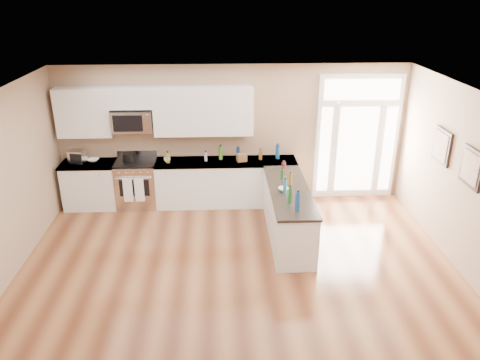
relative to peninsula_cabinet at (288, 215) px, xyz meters
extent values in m
plane|color=#5C2E19|center=(-0.93, -2.24, -0.43)|extent=(8.00, 8.00, 0.00)
plane|color=#A08265|center=(-0.93, 1.76, 0.97)|extent=(7.00, 0.00, 7.00)
plane|color=white|center=(-0.93, -2.24, 2.37)|extent=(8.00, 8.00, 0.00)
cube|color=white|center=(-3.80, 1.45, 0.02)|extent=(1.06, 0.62, 0.90)
cube|color=black|center=(-3.80, 1.45, -0.38)|extent=(1.02, 0.52, 0.10)
cube|color=black|center=(-3.80, 1.45, 0.49)|extent=(1.10, 0.66, 0.04)
cube|color=white|center=(-1.08, 1.45, 0.02)|extent=(2.81, 0.62, 0.90)
cube|color=black|center=(-1.08, 1.45, -0.38)|extent=(2.77, 0.52, 0.10)
cube|color=black|center=(-1.08, 1.45, 0.49)|extent=(2.85, 0.66, 0.04)
cube|color=white|center=(0.00, 0.00, 0.02)|extent=(0.65, 2.28, 0.90)
cube|color=black|center=(0.00, 0.00, -0.38)|extent=(0.61, 2.18, 0.10)
cube|color=black|center=(0.00, 0.00, 0.49)|extent=(0.69, 2.32, 0.04)
cube|color=white|center=(-3.81, 1.59, 1.49)|extent=(1.04, 0.33, 0.95)
cube|color=white|center=(-1.50, 1.59, 1.49)|extent=(1.94, 0.33, 0.95)
cube|color=white|center=(-2.88, 1.59, 1.77)|extent=(0.82, 0.33, 0.40)
cube|color=silver|center=(-2.88, 1.56, 1.33)|extent=(0.78, 0.40, 0.42)
cube|color=black|center=(-2.94, 1.35, 1.33)|extent=(0.56, 0.01, 0.32)
cube|color=white|center=(1.62, 1.72, 0.87)|extent=(1.70, 0.08, 2.60)
cube|color=white|center=(1.62, 1.67, 0.62)|extent=(0.78, 0.02, 1.80)
cube|color=white|center=(0.96, 1.67, 0.62)|extent=(0.22, 0.02, 1.80)
cube|color=white|center=(2.28, 1.67, 0.62)|extent=(0.22, 0.02, 1.80)
cube|color=white|center=(1.62, 1.67, 1.87)|extent=(1.50, 0.02, 0.40)
cube|color=black|center=(2.54, -0.04, 1.27)|extent=(0.04, 0.58, 0.58)
cube|color=#8F5B39|center=(2.52, -0.04, 1.27)|extent=(0.01, 0.46, 0.46)
cube|color=black|center=(2.54, -1.04, 1.27)|extent=(0.04, 0.58, 0.58)
cube|color=#8F5B39|center=(2.52, -1.04, 1.27)|extent=(0.01, 0.46, 0.46)
cube|color=silver|center=(-2.88, 1.45, 0.03)|extent=(0.80, 0.66, 0.92)
cube|color=black|center=(-2.88, 1.45, 0.50)|extent=(0.80, 0.60, 0.03)
cube|color=silver|center=(-2.88, 1.75, 0.58)|extent=(0.80, 0.04, 0.14)
cube|color=black|center=(-2.88, 1.12, 0.09)|extent=(0.58, 0.01, 0.34)
cylinder|color=silver|center=(-2.88, 1.09, 0.31)|extent=(0.70, 0.02, 0.02)
cube|color=white|center=(-3.00, 1.08, 0.07)|extent=(0.18, 0.02, 0.50)
cube|color=white|center=(-2.78, 1.08, 0.07)|extent=(0.18, 0.02, 0.50)
cylinder|color=black|center=(-2.99, 1.47, 0.61)|extent=(0.26, 0.26, 0.19)
cube|color=silver|center=(-4.00, 1.47, 0.63)|extent=(0.34, 0.29, 0.26)
cube|color=brown|center=(-0.76, 1.42, 0.58)|extent=(0.22, 0.18, 0.15)
imported|color=white|center=(-3.72, 1.54, 0.53)|extent=(0.27, 0.27, 0.05)
imported|color=white|center=(-0.11, -0.06, 0.53)|extent=(0.19, 0.19, 0.06)
imported|color=white|center=(-2.24, 1.44, 0.56)|extent=(0.15, 0.15, 0.10)
cylinder|color=#19591E|center=(-0.07, -0.54, 0.64)|extent=(0.06, 0.06, 0.27)
cylinder|color=navy|center=(0.00, -0.84, 0.66)|extent=(0.08, 0.08, 0.32)
cylinder|color=brown|center=(-0.38, 1.50, 0.60)|extent=(0.07, 0.07, 0.20)
cylinder|color=olive|center=(-2.23, 1.41, 0.61)|extent=(0.08, 0.08, 0.20)
cylinder|color=#26727F|center=(-0.11, -0.19, 0.63)|extent=(0.07, 0.07, 0.25)
cylinder|color=#591919|center=(0.00, 0.76, 0.60)|extent=(0.08, 0.08, 0.20)
cylinder|color=#B2B2B7|center=(-1.48, 1.46, 0.60)|extent=(0.06, 0.06, 0.18)
cylinder|color=navy|center=(-0.83, 1.51, 0.63)|extent=(0.07, 0.07, 0.25)
cylinder|color=#3F7226|center=(-1.18, 1.54, 0.64)|extent=(0.08, 0.08, 0.27)
cylinder|color=#19591E|center=(-0.06, 0.46, 0.60)|extent=(0.06, 0.06, 0.19)
cylinder|color=navy|center=(-0.03, 1.53, 0.64)|extent=(0.08, 0.08, 0.28)
cylinder|color=brown|center=(0.03, 0.11, 0.63)|extent=(0.06, 0.06, 0.24)
camera|label=1|loc=(-1.18, -7.34, 3.79)|focal=35.00mm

